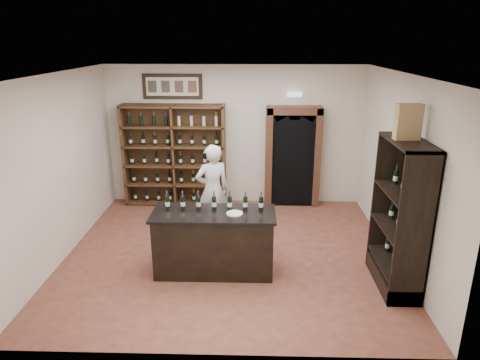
{
  "coord_description": "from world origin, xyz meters",
  "views": [
    {
      "loc": [
        0.37,
        -6.58,
        3.51
      ],
      "look_at": [
        0.18,
        0.3,
        1.22
      ],
      "focal_mm": 32.0,
      "sensor_mm": 36.0,
      "label": 1
    }
  ],
  "objects_px": {
    "counter_bottle_0": "(167,203)",
    "tasting_counter": "(214,242)",
    "side_cabinet": "(399,238)",
    "wine_shelf": "(175,155)",
    "shopkeeper": "(212,190)",
    "wine_crate": "(408,122)"
  },
  "relations": [
    {
      "from": "wine_shelf",
      "to": "tasting_counter",
      "type": "height_order",
      "value": "wine_shelf"
    },
    {
      "from": "wine_shelf",
      "to": "tasting_counter",
      "type": "distance_m",
      "value": 3.19
    },
    {
      "from": "tasting_counter",
      "to": "side_cabinet",
      "type": "height_order",
      "value": "side_cabinet"
    },
    {
      "from": "tasting_counter",
      "to": "counter_bottle_0",
      "type": "distance_m",
      "value": 0.95
    },
    {
      "from": "wine_shelf",
      "to": "shopkeeper",
      "type": "height_order",
      "value": "wine_shelf"
    },
    {
      "from": "counter_bottle_0",
      "to": "shopkeeper",
      "type": "relative_size",
      "value": 0.17
    },
    {
      "from": "tasting_counter",
      "to": "wine_crate",
      "type": "height_order",
      "value": "wine_crate"
    },
    {
      "from": "wine_shelf",
      "to": "side_cabinet",
      "type": "distance_m",
      "value": 5.02
    },
    {
      "from": "wine_shelf",
      "to": "counter_bottle_0",
      "type": "distance_m",
      "value": 2.85
    },
    {
      "from": "side_cabinet",
      "to": "shopkeeper",
      "type": "distance_m",
      "value": 3.33
    },
    {
      "from": "wine_shelf",
      "to": "counter_bottle_0",
      "type": "height_order",
      "value": "wine_shelf"
    },
    {
      "from": "shopkeeper",
      "to": "wine_crate",
      "type": "bearing_deg",
      "value": 126.85
    },
    {
      "from": "wine_shelf",
      "to": "side_cabinet",
      "type": "xyz_separation_m",
      "value": [
        3.82,
        -3.23,
        -0.35
      ]
    },
    {
      "from": "tasting_counter",
      "to": "shopkeeper",
      "type": "bearing_deg",
      "value": 95.97
    },
    {
      "from": "wine_shelf",
      "to": "shopkeeper",
      "type": "distance_m",
      "value": 1.84
    },
    {
      "from": "tasting_counter",
      "to": "shopkeeper",
      "type": "xyz_separation_m",
      "value": [
        -0.14,
        1.38,
        0.37
      ]
    },
    {
      "from": "counter_bottle_0",
      "to": "tasting_counter",
      "type": "bearing_deg",
      "value": -8.77
    },
    {
      "from": "wine_shelf",
      "to": "side_cabinet",
      "type": "height_order",
      "value": "same"
    },
    {
      "from": "shopkeeper",
      "to": "wine_shelf",
      "type": "bearing_deg",
      "value": -81.61
    },
    {
      "from": "tasting_counter",
      "to": "shopkeeper",
      "type": "distance_m",
      "value": 1.44
    },
    {
      "from": "counter_bottle_0",
      "to": "shopkeeper",
      "type": "bearing_deg",
      "value": 65.69
    },
    {
      "from": "wine_shelf",
      "to": "counter_bottle_0",
      "type": "bearing_deg",
      "value": -82.33
    }
  ]
}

